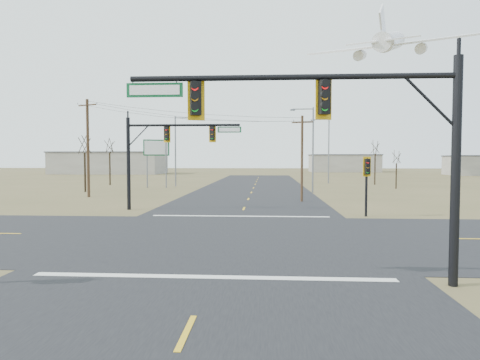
% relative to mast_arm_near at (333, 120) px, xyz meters
% --- Properties ---
extents(ground, '(320.00, 320.00, 0.00)m').
position_rel_mast_arm_near_xyz_m(ground, '(-3.82, 7.91, -5.13)').
color(ground, brown).
rests_on(ground, ground).
extents(road_ew, '(160.00, 14.00, 0.02)m').
position_rel_mast_arm_near_xyz_m(road_ew, '(-3.82, 7.91, -5.12)').
color(road_ew, black).
rests_on(road_ew, ground).
extents(road_ns, '(14.00, 160.00, 0.02)m').
position_rel_mast_arm_near_xyz_m(road_ns, '(-3.82, 7.91, -5.12)').
color(road_ns, black).
rests_on(road_ns, ground).
extents(stop_bar_near, '(12.00, 0.40, 0.01)m').
position_rel_mast_arm_near_xyz_m(stop_bar_near, '(-3.82, 0.41, -5.10)').
color(stop_bar_near, silver).
rests_on(stop_bar_near, road_ns).
extents(stop_bar_far, '(12.00, 0.40, 0.01)m').
position_rel_mast_arm_near_xyz_m(stop_bar_far, '(-3.82, 15.41, -5.10)').
color(stop_bar_far, silver).
rests_on(stop_bar_far, road_ns).
extents(mast_arm_near, '(10.34, 0.58, 7.04)m').
position_rel_mast_arm_near_xyz_m(mast_arm_near, '(0.00, 0.00, 0.00)').
color(mast_arm_near, black).
rests_on(mast_arm_near, ground).
extents(mast_arm_far, '(8.84, 0.52, 7.08)m').
position_rel_mast_arm_near_xyz_m(mast_arm_far, '(-9.69, 18.85, -0.02)').
color(mast_arm_far, black).
rests_on(mast_arm_far, ground).
extents(pedestal_signal_ne, '(0.63, 0.54, 4.10)m').
position_rel_mast_arm_near_xyz_m(pedestal_signal_ne, '(4.72, 15.90, -2.11)').
color(pedestal_signal_ne, black).
rests_on(pedestal_signal_ne, ground).
extents(utility_pole_near, '(1.89, 0.60, 7.85)m').
position_rel_mast_arm_near_xyz_m(utility_pole_near, '(1.16, 25.86, -1.00)').
color(utility_pole_near, '#45301D').
rests_on(utility_pole_near, ground).
extents(utility_pole_far, '(2.27, 1.13, 10.00)m').
position_rel_mast_arm_near_xyz_m(utility_pole_far, '(-20.32, 29.30, 0.04)').
color(utility_pole_far, '#45301D').
rests_on(utility_pole_far, ground).
extents(highway_sign, '(3.30, 1.27, 6.53)m').
position_rel_mast_arm_near_xyz_m(highway_sign, '(-16.98, 43.68, -0.55)').
color(highway_sign, slate).
rests_on(highway_sign, ground).
extents(streetlight_a, '(2.76, 0.41, 9.87)m').
position_rel_mast_arm_near_xyz_m(streetlight_a, '(3.06, 36.51, 0.41)').
color(streetlight_a, slate).
rests_on(streetlight_a, ground).
extents(streetlight_b, '(2.90, 0.30, 10.41)m').
position_rel_mast_arm_near_xyz_m(streetlight_b, '(7.59, 55.77, 0.71)').
color(streetlight_b, slate).
rests_on(streetlight_b, ground).
extents(streetlight_c, '(2.78, 0.38, 9.93)m').
position_rel_mast_arm_near_xyz_m(streetlight_c, '(-14.80, 46.67, 0.44)').
color(streetlight_c, slate).
rests_on(streetlight_c, ground).
extents(bare_tree_a, '(3.89, 3.89, 7.24)m').
position_rel_mast_arm_near_xyz_m(bare_tree_a, '(-23.53, 35.82, 0.60)').
color(bare_tree_a, black).
rests_on(bare_tree_a, ground).
extents(bare_tree_b, '(2.99, 2.99, 7.47)m').
position_rel_mast_arm_near_xyz_m(bare_tree_b, '(-25.55, 49.25, 0.84)').
color(bare_tree_b, black).
rests_on(bare_tree_b, ground).
extents(bare_tree_c, '(2.88, 2.88, 5.37)m').
position_rel_mast_arm_near_xyz_m(bare_tree_c, '(14.87, 43.63, -0.92)').
color(bare_tree_c, black).
rests_on(bare_tree_c, ground).
extents(bare_tree_d, '(3.12, 3.12, 7.12)m').
position_rel_mast_arm_near_xyz_m(bare_tree_d, '(14.37, 52.72, 0.60)').
color(bare_tree_d, black).
rests_on(bare_tree_d, ground).
extents(warehouse_left, '(28.00, 14.00, 5.50)m').
position_rel_mast_arm_near_xyz_m(warehouse_left, '(-43.82, 97.91, -2.38)').
color(warehouse_left, '#A39F90').
rests_on(warehouse_left, ground).
extents(warehouse_mid, '(20.00, 12.00, 5.00)m').
position_rel_mast_arm_near_xyz_m(warehouse_mid, '(21.18, 117.91, -2.63)').
color(warehouse_mid, '#A39F90').
rests_on(warehouse_mid, ground).
extents(jet_airliner, '(28.93, 29.73, 15.00)m').
position_rel_mast_arm_near_xyz_m(jet_airliner, '(22.45, 75.16, 22.30)').
color(jet_airliner, white).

